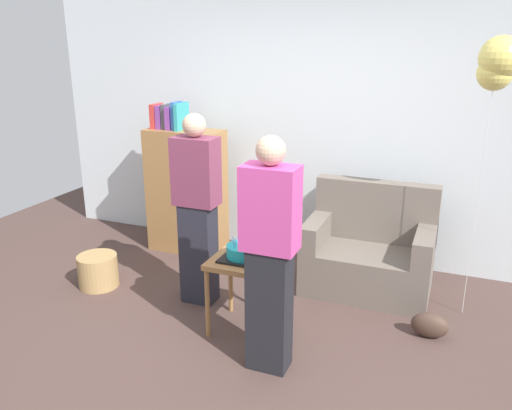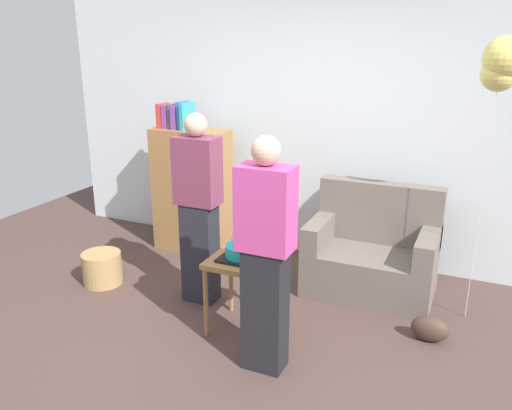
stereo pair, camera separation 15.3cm
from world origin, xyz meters
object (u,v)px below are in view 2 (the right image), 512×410
Objects in this scene: bookshelf at (192,188)px; balloon_bunch at (503,64)px; wicker_basket at (102,268)px; handbag at (430,329)px; person_blowing_candles at (199,209)px; birthday_cake at (242,252)px; person_holding_cake at (265,256)px; couch at (372,255)px; side_table at (243,269)px.

balloon_bunch reaches higher than bookshelf.
handbag is (2.90, 0.24, -0.05)m from wicker_basket.
person_blowing_candles is 2.05m from handbag.
bookshelf is 4.38× the size of wicker_basket.
bookshelf is 4.93× the size of birthday_cake.
person_holding_cake is 2.08m from wicker_basket.
balloon_bunch is at bearing 13.09° from wicker_basket.
person_holding_cake is 0.74× the size of balloon_bunch.
wicker_basket is (-1.54, 0.17, -0.50)m from birthday_cake.
birthday_cake is 2.30m from balloon_bunch.
couch is 1.32m from side_table.
person_blowing_candles is (-1.31, -0.78, 0.49)m from couch.
side_table is at bearing -40.84° from person_holding_cake.
side_table is 0.37× the size of person_holding_cake.
bookshelf is 0.97× the size of person_holding_cake.
balloon_bunch is (1.61, 0.91, 1.37)m from birthday_cake.
handbag is 0.13× the size of balloon_bunch.
bookshelf is at bearing 133.57° from birthday_cake.
balloon_bunch reaches higher than side_table.
handbag is at bearing -8.59° from person_blowing_candles.
wicker_basket is at bearing 174.05° from person_blowing_candles.
side_table is at bearing -163.16° from handbag.
person_blowing_candles is at bearing -149.37° from couch.
person_holding_cake is at bearing -47.37° from birthday_cake.
couch is 1.88m from balloon_bunch.
person_blowing_candles is 4.53× the size of wicker_basket.
person_holding_cake reaches higher than birthday_cake.
birthday_cake is (1.20, -1.26, -0.03)m from bookshelf.
birthday_cake is 0.64m from person_blowing_candles.
wicker_basket is 1.29× the size of handbag.
person_holding_cake reaches higher than bookshelf.
wicker_basket is at bearing 173.54° from side_table.
handbag is at bearing -116.72° from balloon_bunch.
couch is at bearing -99.59° from person_holding_cake.
side_table is 0.69m from person_blowing_candles.
couch is 0.67× the size of person_holding_cake.
bookshelf is at bearing 133.57° from side_table.
bookshelf is 0.97× the size of person_blowing_candles.
person_holding_cake is at bearing -141.78° from handbag.
bookshelf is at bearing 174.19° from couch.
side_table is 1.59m from wicker_basket.
couch is at bearing 169.43° from balloon_bunch.
bookshelf is 0.71× the size of balloon_bunch.
birthday_cake is at bearing -6.46° from wicker_basket.
person_holding_cake is 2.16m from balloon_bunch.
birthday_cake is 1.14× the size of handbag.
couch reaches higher than birthday_cake.
bookshelf is 2.77m from handbag.
handbag is at bearing -47.59° from couch.
wicker_basket is (-1.00, -0.11, -0.68)m from person_blowing_candles.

